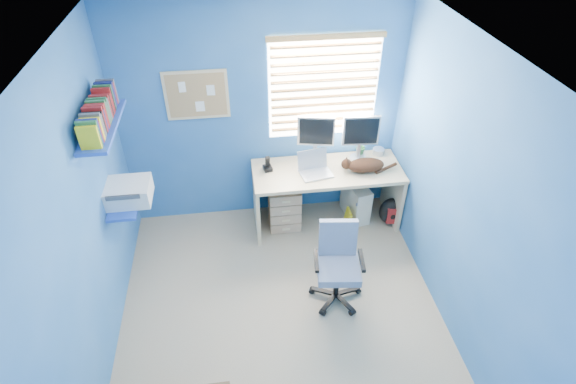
{
  "coord_description": "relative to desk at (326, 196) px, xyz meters",
  "views": [
    {
      "loc": [
        -0.3,
        -2.66,
        3.53
      ],
      "look_at": [
        0.15,
        0.65,
        0.95
      ],
      "focal_mm": 28.0,
      "sensor_mm": 36.0,
      "label": 1
    }
  ],
  "objects": [
    {
      "name": "yellow_book",
      "position": [
        0.24,
        -0.14,
        -0.25
      ],
      "size": [
        0.03,
        0.17,
        0.24
      ],
      "primitive_type": "cube",
      "color": "yellow",
      "rests_on": "floor"
    },
    {
      "name": "cat",
      "position": [
        0.4,
        -0.07,
        0.44
      ],
      "size": [
        0.43,
        0.27,
        0.14
      ],
      "primitive_type": "ellipsoid",
      "rotation": [
        0.0,
        0.0,
        -0.17
      ],
      "color": "black",
      "rests_on": "desk"
    },
    {
      "name": "drawer_boxes",
      "position": [
        -0.48,
        -0.02,
        -0.1
      ],
      "size": [
        0.35,
        0.28,
        0.54
      ],
      "primitive_type": "cube",
      "color": "tan",
      "rests_on": "floor"
    },
    {
      "name": "backpack",
      "position": [
        0.76,
        -0.13,
        -0.2
      ],
      "size": [
        0.31,
        0.25,
        0.35
      ],
      "primitive_type": "ellipsoid",
      "rotation": [
        0.0,
        0.0,
        -0.09
      ],
      "color": "black",
      "rests_on": "floor"
    },
    {
      "name": "laptop",
      "position": [
        -0.14,
        -0.07,
        0.48
      ],
      "size": [
        0.37,
        0.32,
        0.22
      ],
      "primitive_type": "cube",
      "rotation": [
        0.0,
        0.0,
        0.18
      ],
      "color": "silver",
      "rests_on": "desk"
    },
    {
      "name": "office_chair",
      "position": [
        -0.11,
        -1.1,
        -0.06
      ],
      "size": [
        0.54,
        0.54,
        0.83
      ],
      "color": "black",
      "rests_on": "floor"
    },
    {
      "name": "mug",
      "position": [
        0.42,
        0.25,
        0.42
      ],
      "size": [
        0.1,
        0.09,
        0.1
      ],
      "primitive_type": "imported",
      "color": "#255E31",
      "rests_on": "desk"
    },
    {
      "name": "wall_back",
      "position": [
        -0.67,
        0.34,
        0.88
      ],
      "size": [
        3.0,
        0.01,
        2.5
      ],
      "primitive_type": "cube",
      "color": "#225EA3",
      "rests_on": "ground"
    },
    {
      "name": "tower_pc",
      "position": [
        0.38,
        0.06,
        -0.14
      ],
      "size": [
        0.27,
        0.47,
        0.45
      ],
      "primitive_type": "cube",
      "rotation": [
        0.0,
        0.0,
        0.2
      ],
      "color": "beige",
      "rests_on": "floor"
    },
    {
      "name": "desk",
      "position": [
        0.0,
        0.0,
        0.0
      ],
      "size": [
        1.63,
        0.65,
        0.74
      ],
      "primitive_type": "cube",
      "color": "#DEBC7E",
      "rests_on": "floor"
    },
    {
      "name": "wall_right",
      "position": [
        0.83,
        -1.26,
        0.88
      ],
      "size": [
        0.01,
        3.2,
        2.5
      ],
      "primitive_type": "cube",
      "color": "#225EA3",
      "rests_on": "ground"
    },
    {
      "name": "wall_left",
      "position": [
        -2.17,
        -1.26,
        0.88
      ],
      "size": [
        0.01,
        3.2,
        2.5
      ],
      "primitive_type": "cube",
      "color": "#225EA3",
      "rests_on": "ground"
    },
    {
      "name": "monitor_left",
      "position": [
        -0.1,
        0.23,
        0.64
      ],
      "size": [
        0.42,
        0.2,
        0.54
      ],
      "primitive_type": "cube",
      "rotation": [
        0.0,
        0.0,
        -0.2
      ],
      "color": "silver",
      "rests_on": "desk"
    },
    {
      "name": "wall_shelves",
      "position": [
        -2.02,
        -0.51,
        1.06
      ],
      "size": [
        0.42,
        0.9,
        1.05
      ],
      "color": "#224AB7",
      "rests_on": "ground"
    },
    {
      "name": "corkboard",
      "position": [
        -1.32,
        0.33,
        1.18
      ],
      "size": [
        0.64,
        0.02,
        0.52
      ],
      "color": "#DEBC7E",
      "rests_on": "ground"
    },
    {
      "name": "window_blinds",
      "position": [
        -0.02,
        0.31,
        1.18
      ],
      "size": [
        1.15,
        0.05,
        1.1
      ],
      "color": "white",
      "rests_on": "ground"
    },
    {
      "name": "floor",
      "position": [
        -0.67,
        -1.26,
        -0.37
      ],
      "size": [
        3.0,
        3.2,
        0.0
      ],
      "primitive_type": "cube",
      "color": "tan",
      "rests_on": "ground"
    },
    {
      "name": "ceiling",
      "position": [
        -0.67,
        -1.26,
        2.13
      ],
      "size": [
        3.0,
        3.2,
        0.0
      ],
      "primitive_type": "cube",
      "color": "white",
      "rests_on": "wall_back"
    },
    {
      "name": "phone",
      "position": [
        -0.65,
        0.09,
        0.45
      ],
      "size": [
        0.11,
        0.12,
        0.17
      ],
      "primitive_type": "cube",
      "rotation": [
        0.0,
        0.0,
        0.17
      ],
      "color": "black",
      "rests_on": "desk"
    },
    {
      "name": "cd_spindle",
      "position": [
        0.64,
        0.23,
        0.41
      ],
      "size": [
        0.13,
        0.13,
        0.07
      ],
      "primitive_type": "cylinder",
      "color": "silver",
      "rests_on": "desk"
    },
    {
      "name": "monitor_right",
      "position": [
        0.38,
        0.17,
        0.64
      ],
      "size": [
        0.41,
        0.15,
        0.54
      ],
      "primitive_type": "cube",
      "rotation": [
        0.0,
        0.0,
        -0.07
      ],
      "color": "silver",
      "rests_on": "desk"
    }
  ]
}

